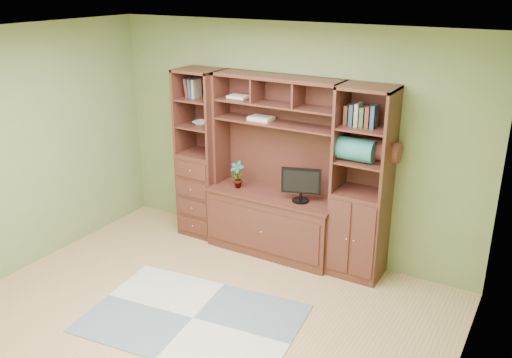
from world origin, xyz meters
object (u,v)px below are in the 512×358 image
Objects in this scene: right_tower at (362,185)px; monitor at (301,179)px; center_hutch at (273,169)px; left_tower at (202,154)px.

right_tower is 0.66m from monitor.
center_hutch is 1.00× the size of left_tower.
left_tower is 3.89× the size of monitor.
center_hutch is at bearing -177.77° from right_tower.
monitor is at bearing -173.47° from right_tower.
center_hutch reaches higher than monitor.
left_tower is 2.02m from right_tower.
center_hutch is 0.37m from monitor.
monitor is (0.37, -0.03, -0.03)m from center_hutch.
left_tower is at bearing 177.71° from center_hutch.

